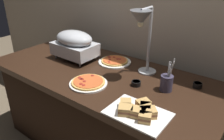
{
  "coord_description": "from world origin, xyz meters",
  "views": [
    {
      "loc": [
        1.04,
        -1.22,
        1.54
      ],
      "look_at": [
        0.11,
        0.0,
        0.81
      ],
      "focal_mm": 36.09,
      "sensor_mm": 36.0,
      "label": 1
    }
  ],
  "objects_px": {
    "chafing_dish": "(75,43)",
    "sandwich_platter": "(139,111)",
    "sauce_cup_near": "(136,83)",
    "pizza_plate_front": "(88,83)",
    "pizza_plate_center": "(115,61)",
    "heat_lamp": "(142,25)",
    "sauce_cup_far": "(198,85)",
    "utensil_holder": "(167,83)"
  },
  "relations": [
    {
      "from": "chafing_dish",
      "to": "sauce_cup_near",
      "type": "relative_size",
      "value": 5.74
    },
    {
      "from": "pizza_plate_center",
      "to": "utensil_holder",
      "type": "height_order",
      "value": "utensil_holder"
    },
    {
      "from": "chafing_dish",
      "to": "heat_lamp",
      "type": "distance_m",
      "value": 0.7
    },
    {
      "from": "pizza_plate_center",
      "to": "sauce_cup_near",
      "type": "xyz_separation_m",
      "value": [
        0.36,
        -0.23,
        0.01
      ]
    },
    {
      "from": "utensil_holder",
      "to": "sandwich_platter",
      "type": "bearing_deg",
      "value": -90.98
    },
    {
      "from": "pizza_plate_center",
      "to": "sandwich_platter",
      "type": "bearing_deg",
      "value": -42.96
    },
    {
      "from": "heat_lamp",
      "to": "pizza_plate_center",
      "type": "bearing_deg",
      "value": 161.07
    },
    {
      "from": "sauce_cup_far",
      "to": "pizza_plate_front",
      "type": "bearing_deg",
      "value": -146.02
    },
    {
      "from": "chafing_dish",
      "to": "sauce_cup_far",
      "type": "distance_m",
      "value": 1.06
    },
    {
      "from": "chafing_dish",
      "to": "sandwich_platter",
      "type": "bearing_deg",
      "value": -22.77
    },
    {
      "from": "sandwich_platter",
      "to": "sauce_cup_near",
      "type": "relative_size",
      "value": 5.28
    },
    {
      "from": "sauce_cup_near",
      "to": "utensil_holder",
      "type": "xyz_separation_m",
      "value": [
        0.2,
        0.07,
        0.04
      ]
    },
    {
      "from": "chafing_dish",
      "to": "pizza_plate_front",
      "type": "distance_m",
      "value": 0.52
    },
    {
      "from": "chafing_dish",
      "to": "sauce_cup_far",
      "type": "relative_size",
      "value": 6.16
    },
    {
      "from": "utensil_holder",
      "to": "pizza_plate_front",
      "type": "bearing_deg",
      "value": -151.66
    },
    {
      "from": "pizza_plate_front",
      "to": "chafing_dish",
      "type": "bearing_deg",
      "value": 145.9
    },
    {
      "from": "pizza_plate_front",
      "to": "pizza_plate_center",
      "type": "height_order",
      "value": "same"
    },
    {
      "from": "pizza_plate_center",
      "to": "sandwich_platter",
      "type": "xyz_separation_m",
      "value": [
        0.55,
        -0.51,
        0.01
      ]
    },
    {
      "from": "pizza_plate_center",
      "to": "sauce_cup_near",
      "type": "bearing_deg",
      "value": -32.67
    },
    {
      "from": "sauce_cup_near",
      "to": "sandwich_platter",
      "type": "bearing_deg",
      "value": -55.99
    },
    {
      "from": "sauce_cup_near",
      "to": "sauce_cup_far",
      "type": "relative_size",
      "value": 1.07
    },
    {
      "from": "sauce_cup_far",
      "to": "sandwich_platter",
      "type": "bearing_deg",
      "value": -107.46
    },
    {
      "from": "chafing_dish",
      "to": "pizza_plate_front",
      "type": "relative_size",
      "value": 1.41
    },
    {
      "from": "pizza_plate_front",
      "to": "sauce_cup_near",
      "type": "distance_m",
      "value": 0.34
    },
    {
      "from": "pizza_plate_front",
      "to": "pizza_plate_center",
      "type": "bearing_deg",
      "value": 100.85
    },
    {
      "from": "heat_lamp",
      "to": "utensil_holder",
      "type": "height_order",
      "value": "heat_lamp"
    },
    {
      "from": "pizza_plate_front",
      "to": "sauce_cup_near",
      "type": "bearing_deg",
      "value": 34.3
    },
    {
      "from": "heat_lamp",
      "to": "sauce_cup_far",
      "type": "distance_m",
      "value": 0.56
    },
    {
      "from": "sauce_cup_far",
      "to": "utensil_holder",
      "type": "relative_size",
      "value": 0.27
    },
    {
      "from": "pizza_plate_front",
      "to": "sauce_cup_near",
      "type": "relative_size",
      "value": 4.06
    },
    {
      "from": "pizza_plate_front",
      "to": "pizza_plate_center",
      "type": "xyz_separation_m",
      "value": [
        -0.08,
        0.42,
        -0.0
      ]
    },
    {
      "from": "pizza_plate_center",
      "to": "sauce_cup_far",
      "type": "bearing_deg",
      "value": 0.33
    },
    {
      "from": "chafing_dish",
      "to": "pizza_plate_center",
      "type": "bearing_deg",
      "value": 23.19
    },
    {
      "from": "pizza_plate_center",
      "to": "heat_lamp",
      "type": "bearing_deg",
      "value": -18.93
    },
    {
      "from": "chafing_dish",
      "to": "sandwich_platter",
      "type": "distance_m",
      "value": 0.97
    },
    {
      "from": "heat_lamp",
      "to": "sandwich_platter",
      "type": "xyz_separation_m",
      "value": [
        0.24,
        -0.41,
        -0.37
      ]
    },
    {
      "from": "sauce_cup_near",
      "to": "pizza_plate_front",
      "type": "bearing_deg",
      "value": -145.7
    },
    {
      "from": "pizza_plate_front",
      "to": "utensil_holder",
      "type": "height_order",
      "value": "utensil_holder"
    },
    {
      "from": "heat_lamp",
      "to": "sauce_cup_far",
      "type": "relative_size",
      "value": 8.26
    },
    {
      "from": "chafing_dish",
      "to": "sandwich_platter",
      "type": "xyz_separation_m",
      "value": [
        0.88,
        -0.37,
        -0.12
      ]
    },
    {
      "from": "chafing_dish",
      "to": "heat_lamp",
      "type": "xyz_separation_m",
      "value": [
        0.65,
        0.03,
        0.25
      ]
    },
    {
      "from": "chafing_dish",
      "to": "pizza_plate_front",
      "type": "xyz_separation_m",
      "value": [
        0.41,
        -0.28,
        -0.13
      ]
    }
  ]
}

